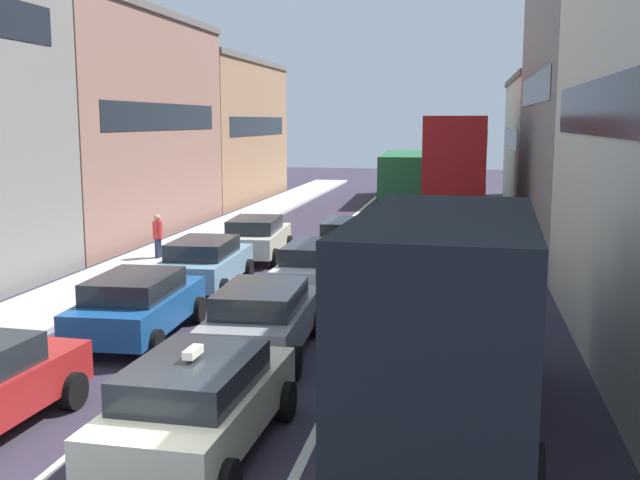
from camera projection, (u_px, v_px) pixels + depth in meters
The scene contains 18 objects.
sidewalk_left at pixel (193, 242), 30.18m from camera, with size 2.60×64.00×0.14m, color #B4B4B4.
lane_stripe_left at pixel (316, 248), 29.26m from camera, with size 0.16×60.00×0.01m, color silver.
lane_stripe_right at pixel (404, 251), 28.63m from camera, with size 0.16×60.00×0.01m, color silver.
building_row_left at pixel (56, 100), 29.75m from camera, with size 7.20×43.90×14.19m.
building_row_right at pixel (637, 121), 27.14m from camera, with size 7.20×43.90×11.29m.
removalist_box_truck at pixel (448, 312), 11.55m from camera, with size 2.98×7.80×3.58m.
taxi_centre_lane_front at pixel (198, 402), 11.05m from camera, with size 2.15×4.35×1.66m.
sedan_centre_lane_second at pixel (263, 318), 15.80m from camera, with size 2.21×4.37×1.49m.
wagon_left_lane_second at pixel (138, 304), 16.96m from camera, with size 2.21×4.37×1.49m.
hatchback_centre_lane_third at pixel (317, 267), 21.30m from camera, with size 2.08×4.31×1.49m.
sedan_left_lane_third at pixel (205, 262), 21.97m from camera, with size 2.21×4.37×1.49m.
coupe_centre_lane_fourth at pixel (348, 239), 26.24m from camera, with size 2.18×4.36×1.49m.
sedan_left_lane_fourth at pixel (256, 237), 26.78m from camera, with size 2.29×4.41×1.49m.
sedan_right_lane_behind_truck at pixel (443, 288), 18.55m from camera, with size 2.23×4.38×1.49m.
wagon_right_lane_far at pixel (443, 252), 23.69m from camera, with size 2.22×4.38×1.49m.
bus_mid_queue_primary at pixel (456, 166), 34.79m from camera, with size 2.86×10.52×5.06m.
bus_far_queue_secondary at pixel (404, 172), 46.60m from camera, with size 3.09×10.59×2.90m.
pedestrian_near_kerb at pixel (158, 235), 26.30m from camera, with size 0.34×0.54×1.66m.
Camera 1 is at (3.88, -8.31, 4.86)m, focal length 42.51 mm.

